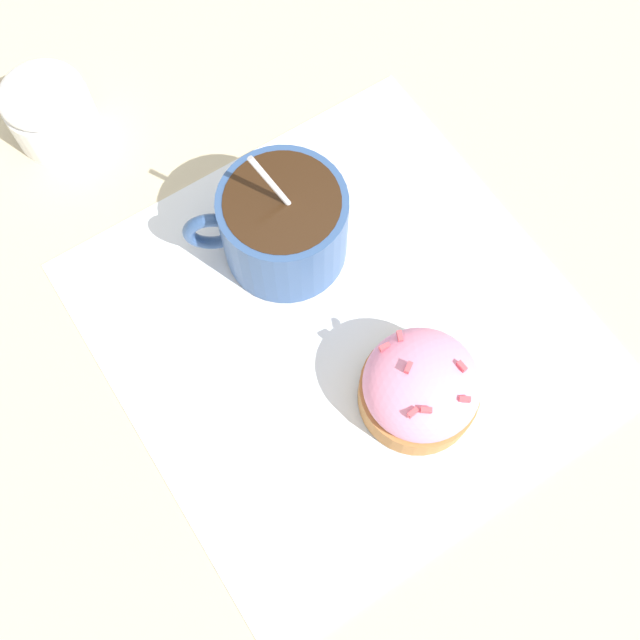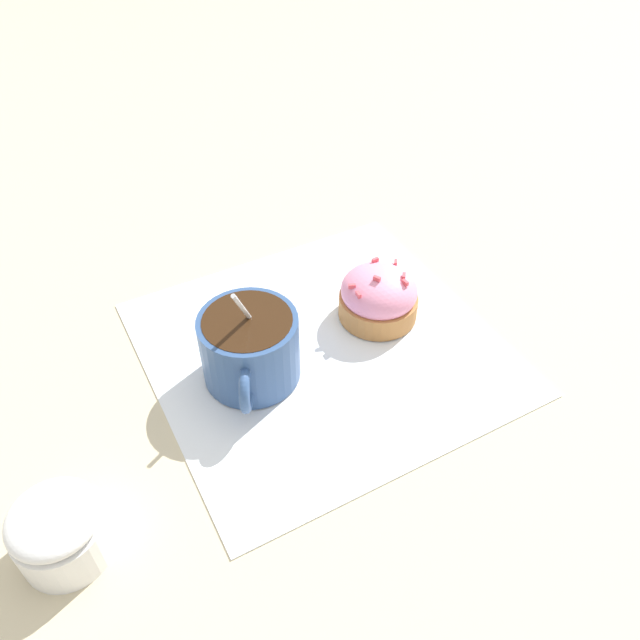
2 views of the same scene
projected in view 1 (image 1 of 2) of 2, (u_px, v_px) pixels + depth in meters
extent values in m
plane|color=#C6B793|center=(341.00, 328.00, 0.53)|extent=(3.00, 3.00, 0.00)
cube|color=white|center=(341.00, 327.00, 0.53)|extent=(0.35, 0.34, 0.00)
cylinder|color=#335184|center=(284.00, 226.00, 0.52)|extent=(0.09, 0.09, 0.07)
cylinder|color=#331E0F|center=(282.00, 206.00, 0.50)|extent=(0.08, 0.08, 0.01)
torus|color=#335184|center=(212.00, 232.00, 0.52)|extent=(0.03, 0.04, 0.04)
ellipsoid|color=silver|center=(252.00, 233.00, 0.55)|extent=(0.03, 0.03, 0.01)
cylinder|color=silver|center=(293.00, 209.00, 0.50)|extent=(0.05, 0.03, 0.10)
cylinder|color=#B2753D|center=(418.00, 393.00, 0.50)|extent=(0.08, 0.08, 0.02)
ellipsoid|color=pink|center=(422.00, 384.00, 0.48)|extent=(0.08, 0.08, 0.04)
cube|color=#EA4C56|center=(410.00, 366.00, 0.46)|extent=(0.01, 0.01, 0.00)
cube|color=#EA4C56|center=(400.00, 336.00, 0.48)|extent=(0.01, 0.01, 0.00)
cube|color=#EA4C56|center=(380.00, 350.00, 0.47)|extent=(0.00, 0.01, 0.00)
cube|color=#EA4C56|center=(462.00, 366.00, 0.46)|extent=(0.01, 0.00, 0.00)
cube|color=#EA4C56|center=(426.00, 410.00, 0.45)|extent=(0.01, 0.01, 0.00)
cube|color=#EA4C56|center=(465.00, 399.00, 0.46)|extent=(0.01, 0.01, 0.00)
cube|color=#EA4C56|center=(413.00, 413.00, 0.45)|extent=(0.00, 0.01, 0.00)
cylinder|color=white|center=(53.00, 116.00, 0.58)|extent=(0.07, 0.07, 0.04)
ellipsoid|color=white|center=(41.00, 95.00, 0.55)|extent=(0.06, 0.06, 0.02)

